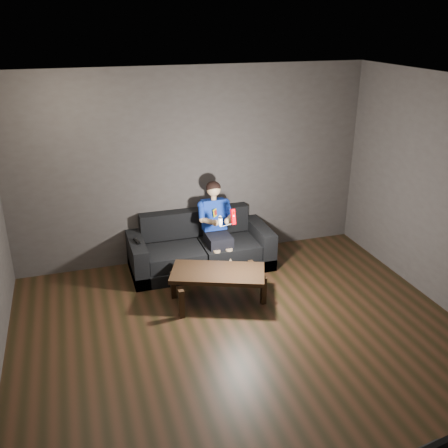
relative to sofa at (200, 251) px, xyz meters
name	(u,v)px	position (x,y,z in m)	size (l,w,h in m)	color
floor	(255,355)	(0.02, -2.10, -0.25)	(5.00, 5.00, 0.00)	black
back_wall	(193,167)	(0.02, 0.40, 1.10)	(5.00, 0.04, 2.70)	#403938
front_wall	(439,434)	(0.02, -4.60, 1.10)	(5.00, 0.04, 2.70)	#403938
ceiling	(263,90)	(0.02, -2.10, 2.45)	(5.00, 5.00, 0.02)	silver
sofa	(200,251)	(0.00, 0.00, 0.00)	(1.95, 0.84, 0.75)	black
child	(216,221)	(0.22, -0.04, 0.44)	(0.48, 0.59, 1.18)	black
wii_remote_red	(233,217)	(0.31, -0.50, 0.67)	(0.06, 0.08, 0.21)	#DA0009
nunchuk_white	(220,221)	(0.14, -0.49, 0.62)	(0.08, 0.10, 0.16)	silver
wii_remote_black	(137,241)	(-0.88, -0.07, 0.30)	(0.08, 0.17, 0.03)	black
coffee_table	(218,275)	(-0.03, -0.95, 0.11)	(1.26, 0.94, 0.41)	black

